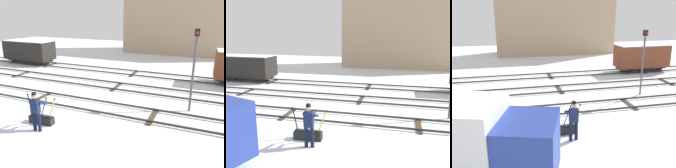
# 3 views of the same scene
# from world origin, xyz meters

# --- Properties ---
(ground_plane) EXTENTS (60.00, 60.00, 0.00)m
(ground_plane) POSITION_xyz_m (0.00, 0.00, 0.00)
(ground_plane) COLOR silver
(track_main_line) EXTENTS (44.00, 1.94, 0.18)m
(track_main_line) POSITION_xyz_m (0.00, 0.00, 0.11)
(track_main_line) COLOR #2D2B28
(track_main_line) RESTS_ON ground_plane
(track_siding_near) EXTENTS (44.00, 1.94, 0.18)m
(track_siding_near) POSITION_xyz_m (0.00, 3.81, 0.11)
(track_siding_near) COLOR #2D2B28
(track_siding_near) RESTS_ON ground_plane
(track_siding_far) EXTENTS (44.00, 1.94, 0.18)m
(track_siding_far) POSITION_xyz_m (0.00, 7.78, 0.11)
(track_siding_far) COLOR #2D2B28
(track_siding_far) RESTS_ON ground_plane
(switch_lever_frame) EXTENTS (1.58, 0.43, 1.44)m
(switch_lever_frame) POSITION_xyz_m (-1.25, -2.70, 0.24)
(switch_lever_frame) COLOR black
(switch_lever_frame) RESTS_ON ground_plane
(rail_worker) EXTENTS (0.56, 0.72, 1.86)m
(rail_worker) POSITION_xyz_m (-0.94, -3.34, 1.06)
(rail_worker) COLOR #111831
(rail_worker) RESTS_ON ground_plane
(apartment_building) EXTENTS (15.54, 5.37, 9.92)m
(apartment_building) POSITION_xyz_m (2.90, 20.50, 4.96)
(apartment_building) COLOR tan
(apartment_building) RESTS_ON ground_plane
(freight_car_near_switch) EXTENTS (5.18, 2.17, 2.36)m
(freight_car_near_switch) POSITION_xyz_m (-11.34, 7.78, 1.36)
(freight_car_near_switch) COLOR #2D2B28
(freight_car_near_switch) RESTS_ON ground_plane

